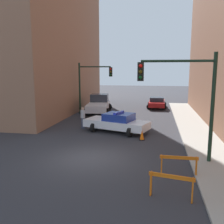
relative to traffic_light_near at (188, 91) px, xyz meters
The scene contains 11 objects.
ground_plane 5.91m from the traffic_light_near, behind, with size 120.00×120.00×0.00m, color #2D2D33.
sidewalk_right 3.78m from the traffic_light_near, 11.59° to the right, with size 2.40×44.00×0.12m.
traffic_light_near is the anchor object (origin of this frame).
traffic_light_far 14.51m from the traffic_light_near, 123.62° to the left, with size 3.44×0.35×5.20m.
police_car 7.37m from the traffic_light_near, 128.22° to the left, with size 5.04×3.25×1.52m.
white_truck 15.46m from the traffic_light_near, 119.27° to the left, with size 3.05×5.60×1.90m.
parked_car_near 17.94m from the traffic_light_near, 94.45° to the left, with size 2.32×4.33×1.31m.
pedestrian_crossing 9.67m from the traffic_light_near, 139.13° to the left, with size 0.36×0.36×1.66m.
barrier_front 4.87m from the traffic_light_near, 102.44° to the right, with size 1.58×0.45×0.90m.
barrier_mid 3.45m from the traffic_light_near, 103.07° to the right, with size 1.60×0.17×0.90m.
traffic_cone 5.32m from the traffic_light_near, 122.72° to the left, with size 0.36×0.36×0.66m.
Camera 1 is at (3.28, -11.94, 4.52)m, focal length 40.00 mm.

